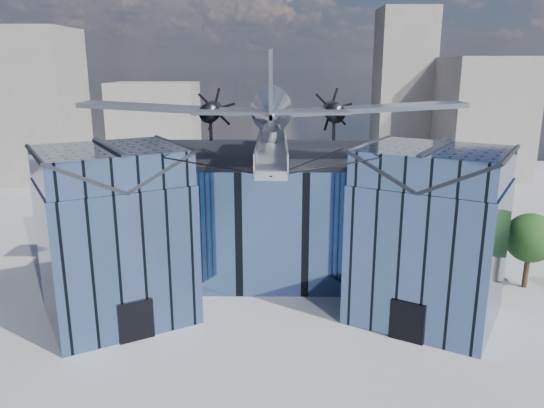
{
  "coord_description": "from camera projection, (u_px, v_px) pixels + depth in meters",
  "views": [
    {
      "loc": [
        0.23,
        -34.67,
        16.88
      ],
      "look_at": [
        0.0,
        2.0,
        7.2
      ],
      "focal_mm": 35.0,
      "sensor_mm": 36.0,
      "label": 1
    }
  ],
  "objects": [
    {
      "name": "tree_side_e",
      "position": [
        530.0,
        238.0,
        40.47
      ],
      "size": [
        4.44,
        4.44,
        5.95
      ],
      "rotation": [
        0.0,
        0.0,
        0.19
      ],
      "color": "#372516",
      "rests_on": "ground"
    },
    {
      "name": "bg_towers",
      "position": [
        283.0,
        109.0,
        84.08
      ],
      "size": [
        77.0,
        24.5,
        26.0
      ],
      "color": "gray",
      "rests_on": "ground"
    },
    {
      "name": "ground_plane",
      "position": [
        272.0,
        308.0,
        37.83
      ],
      "size": [
        120.0,
        120.0,
        0.0
      ],
      "primitive_type": "plane",
      "color": "gray"
    },
    {
      "name": "museum",
      "position": [
        272.0,
        212.0,
        42.04
      ],
      "size": [
        32.88,
        24.5,
        17.6
      ],
      "color": "#486393",
      "rests_on": "ground"
    }
  ]
}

